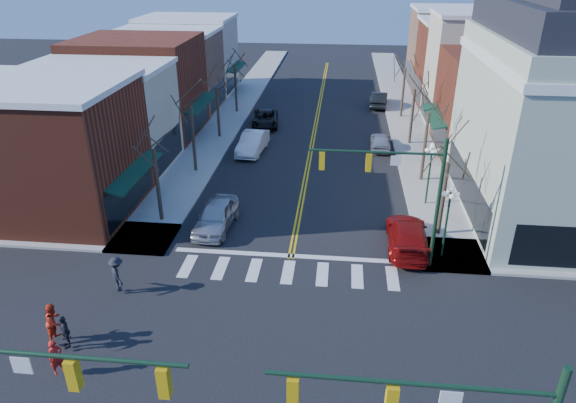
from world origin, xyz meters
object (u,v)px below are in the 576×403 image
(car_left_far, at_px, (265,119))
(car_right_near, at_px, (407,235))
(car_left_near, at_px, (216,216))
(pedestrian_red_a, at_px, (56,357))
(car_right_mid, at_px, (380,141))
(car_right_far, at_px, (379,99))
(pedestrian_dark_b, at_px, (117,274))
(car_left_mid, at_px, (253,143))
(lamppost_corner, at_px, (448,209))
(pedestrian_red_b, at_px, (54,322))
(pedestrian_dark_a, at_px, (65,331))
(lamppost_midblock, at_px, (431,163))

(car_left_far, distance_m, car_right_near, 24.27)
(car_left_near, relative_size, pedestrian_red_a, 3.19)
(car_right_mid, distance_m, car_right_far, 13.34)
(car_right_near, relative_size, car_right_far, 1.14)
(car_left_far, bearing_deg, car_right_near, -69.03)
(pedestrian_dark_b, bearing_deg, car_left_mid, -45.06)
(car_right_mid, distance_m, pedestrian_dark_b, 26.00)
(car_left_near, distance_m, car_left_mid, 13.13)
(lamppost_corner, relative_size, pedestrian_red_a, 2.84)
(lamppost_corner, bearing_deg, pedestrian_red_b, -153.85)
(pedestrian_red_a, relative_size, pedestrian_dark_a, 0.98)
(lamppost_corner, bearing_deg, car_left_far, 120.14)
(pedestrian_dark_a, bearing_deg, pedestrian_red_b, -156.68)
(car_left_mid, relative_size, car_right_mid, 1.24)
(car_left_near, height_order, pedestrian_red_a, pedestrian_red_a)
(lamppost_corner, relative_size, car_left_far, 0.85)
(car_left_near, distance_m, car_right_near, 11.26)
(car_right_near, bearing_deg, lamppost_corner, 156.10)
(car_right_near, bearing_deg, car_right_mid, -86.12)
(pedestrian_dark_a, bearing_deg, car_left_near, 125.44)
(car_left_far, height_order, pedestrian_dark_a, pedestrian_dark_a)
(car_right_far, relative_size, pedestrian_red_b, 2.68)
(car_left_far, relative_size, pedestrian_red_a, 3.33)
(lamppost_corner, relative_size, car_left_mid, 0.86)
(lamppost_corner, distance_m, pedestrian_dark_b, 17.06)
(car_left_far, height_order, car_right_far, car_right_far)
(lamppost_midblock, height_order, car_left_far, lamppost_midblock)
(car_right_far, xyz_separation_m, pedestrian_dark_b, (-14.43, -35.34, 0.28))
(pedestrian_red_b, bearing_deg, lamppost_corner, -67.43)
(lamppost_midblock, distance_m, car_left_mid, 15.75)
(car_right_near, distance_m, pedestrian_red_a, 18.49)
(lamppost_corner, bearing_deg, car_right_mid, 97.96)
(car_right_far, bearing_deg, car_left_near, 73.90)
(pedestrian_dark_a, xyz_separation_m, pedestrian_dark_b, (0.58, 4.07, 0.14))
(pedestrian_red_a, height_order, pedestrian_red_b, pedestrian_red_b)
(pedestrian_dark_b, bearing_deg, car_left_far, -42.65)
(car_right_far, height_order, pedestrian_dark_a, pedestrian_dark_a)
(pedestrian_dark_a, bearing_deg, car_right_mid, 115.64)
(pedestrian_dark_a, distance_m, pedestrian_dark_b, 4.12)
(lamppost_midblock, distance_m, car_left_far, 20.66)
(car_right_far, xyz_separation_m, pedestrian_red_a, (-14.62, -40.87, 0.12))
(pedestrian_red_b, bearing_deg, pedestrian_dark_b, -22.31)
(car_right_near, relative_size, car_right_mid, 1.34)
(pedestrian_red_b, height_order, pedestrian_dark_b, pedestrian_dark_b)
(car_right_near, distance_m, pedestrian_red_b, 18.31)
(car_left_mid, distance_m, pedestrian_dark_b, 20.30)
(lamppost_midblock, relative_size, pedestrian_red_b, 2.42)
(lamppost_midblock, relative_size, car_left_mid, 0.86)
(car_right_far, distance_m, pedestrian_red_b, 42.04)
(car_left_near, relative_size, car_right_near, 0.89)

